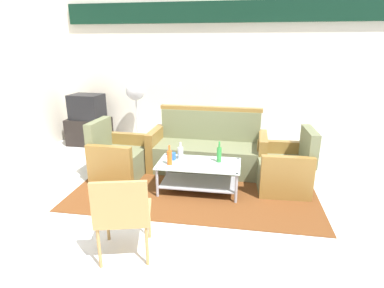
# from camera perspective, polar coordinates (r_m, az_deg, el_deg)

# --- Properties ---
(ground_plane) EXTENTS (14.00, 14.00, 0.00)m
(ground_plane) POSITION_cam_1_polar(r_m,az_deg,el_deg) (3.60, -0.04, -14.38)
(ground_plane) COLOR white
(wall_back) EXTENTS (6.52, 0.19, 2.80)m
(wall_back) POSITION_cam_1_polar(r_m,az_deg,el_deg) (6.09, 4.87, 13.62)
(wall_back) COLOR silver
(wall_back) RESTS_ON ground
(rug) EXTENTS (3.26, 2.04, 0.01)m
(rug) POSITION_cam_1_polar(r_m,az_deg,el_deg) (4.46, 0.80, -7.55)
(rug) COLOR brown
(rug) RESTS_ON ground
(couch) EXTENTS (1.82, 0.79, 0.96)m
(couch) POSITION_cam_1_polar(r_m,az_deg,el_deg) (4.91, 2.89, -1.23)
(couch) COLOR #6B704C
(couch) RESTS_ON rug
(armchair_left) EXTENTS (0.73, 0.79, 0.85)m
(armchair_left) POSITION_cam_1_polar(r_m,az_deg,el_deg) (4.79, -13.52, -2.58)
(armchair_left) COLOR #6B704C
(armchair_left) RESTS_ON rug
(armchair_right) EXTENTS (0.73, 0.79, 0.85)m
(armchair_right) POSITION_cam_1_polar(r_m,az_deg,el_deg) (4.45, 16.80, -4.48)
(armchair_right) COLOR #6B704C
(armchair_right) RESTS_ON rug
(coffee_table) EXTENTS (1.10, 0.60, 0.40)m
(coffee_table) POSITION_cam_1_polar(r_m,az_deg,el_deg) (4.19, 1.26, -5.31)
(coffee_table) COLOR silver
(coffee_table) RESTS_ON rug
(bottle_orange) EXTENTS (0.07, 0.07, 0.27)m
(bottle_orange) POSITION_cam_1_polar(r_m,az_deg,el_deg) (4.07, -4.15, -2.43)
(bottle_orange) COLOR #D85919
(bottle_orange) RESTS_ON coffee_table
(bottle_clear) EXTENTS (0.08, 0.08, 0.24)m
(bottle_clear) POSITION_cam_1_polar(r_m,az_deg,el_deg) (4.26, -2.14, -1.58)
(bottle_clear) COLOR silver
(bottle_clear) RESTS_ON coffee_table
(bottle_green) EXTENTS (0.06, 0.06, 0.29)m
(bottle_green) POSITION_cam_1_polar(r_m,az_deg,el_deg) (4.16, 5.01, -1.88)
(bottle_green) COLOR #2D8C38
(bottle_green) RESTS_ON coffee_table
(cup) EXTENTS (0.08, 0.08, 0.10)m
(cup) POSITION_cam_1_polar(r_m,az_deg,el_deg) (4.25, -3.54, -2.26)
(cup) COLOR #2659A5
(cup) RESTS_ON coffee_table
(tv_stand) EXTENTS (0.80, 0.50, 0.52)m
(tv_stand) POSITION_cam_1_polar(r_m,az_deg,el_deg) (6.53, -18.34, 2.21)
(tv_stand) COLOR black
(tv_stand) RESTS_ON ground
(television) EXTENTS (0.64, 0.49, 0.48)m
(television) POSITION_cam_1_polar(r_m,az_deg,el_deg) (6.42, -18.76, 6.52)
(television) COLOR black
(television) RESTS_ON tv_stand
(pedestal_fan) EXTENTS (0.36, 0.36, 1.27)m
(pedestal_fan) POSITION_cam_1_polar(r_m,az_deg,el_deg) (6.02, -10.35, 8.92)
(pedestal_fan) COLOR #2D2D33
(pedestal_fan) RESTS_ON ground
(wicker_chair) EXTENTS (0.58, 0.58, 0.84)m
(wicker_chair) POSITION_cam_1_polar(r_m,az_deg,el_deg) (2.91, -12.63, -11.92)
(wicker_chair) COLOR #AD844C
(wicker_chair) RESTS_ON ground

